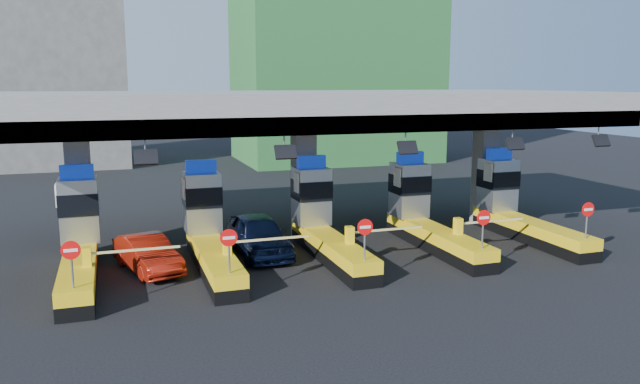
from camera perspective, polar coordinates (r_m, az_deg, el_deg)
name	(u,v)px	position (r m, az deg, el deg)	size (l,w,h in m)	color
ground	(324,254)	(27.54, 0.36, -5.69)	(120.00, 120.00, 0.00)	black
toll_canopy	(304,111)	(29.27, -1.46, 7.43)	(28.00, 12.09, 7.00)	slate
toll_lane_far_left	(79,240)	(26.11, -21.15, -4.09)	(4.43, 8.00, 4.16)	black
toll_lane_left	(208,230)	(26.32, -10.21, -3.45)	(4.43, 8.00, 4.16)	black
toll_lane_center	(322,222)	(27.45, 0.18, -2.73)	(4.43, 8.00, 4.16)	black
toll_lane_right	(424,214)	(29.40, 9.45, -2.01)	(4.43, 8.00, 4.16)	black
toll_lane_far_right	(515,207)	(32.02, 17.39, -1.35)	(4.43, 8.00, 4.16)	black
bg_building_scaffold	(335,12)	(61.03, 1.34, 16.17)	(18.00, 12.00, 28.00)	#1E5926
bg_building_concrete	(43,64)	(61.34, -24.03, 10.61)	(14.00, 10.00, 18.00)	#4C4C49
van	(259,235)	(27.34, -5.63, -3.94)	(2.08, 5.17, 1.76)	black
red_car	(147,254)	(25.85, -15.50, -5.47)	(1.51, 4.32, 1.42)	maroon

